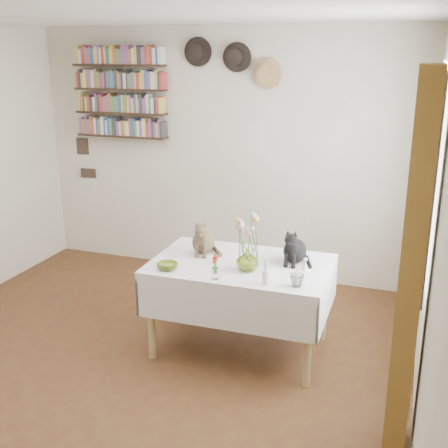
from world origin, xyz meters
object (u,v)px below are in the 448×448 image
at_px(tabby_cat, 203,235).
at_px(black_cat, 295,245).
at_px(dining_table, 241,285).
at_px(bookshelf_unit, 120,93).
at_px(flower_vase, 247,260).

bearing_deg(tabby_cat, black_cat, -8.31).
distance_m(dining_table, bookshelf_unit, 2.64).
xyz_separation_m(flower_vase, bookshelf_unit, (-1.87, 1.58, 1.04)).
height_order(tabby_cat, flower_vase, tabby_cat).
bearing_deg(black_cat, bookshelf_unit, 154.85).
bearing_deg(tabby_cat, bookshelf_unit, 126.53).
bearing_deg(bookshelf_unit, black_cat, -31.08).
height_order(dining_table, black_cat, black_cat).
relative_size(tabby_cat, bookshelf_unit, 0.29).
relative_size(black_cat, bookshelf_unit, 0.28).
xyz_separation_m(dining_table, bookshelf_unit, (-1.78, 1.45, 1.30)).
bearing_deg(flower_vase, dining_table, 125.03).
height_order(tabby_cat, black_cat, tabby_cat).
distance_m(flower_vase, bookshelf_unit, 2.66).
relative_size(black_cat, flower_vase, 1.68).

